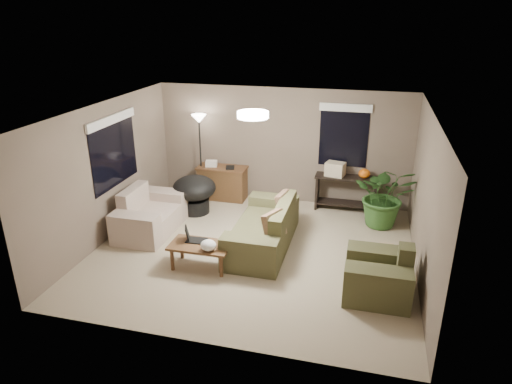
% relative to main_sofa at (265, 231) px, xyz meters
% --- Properties ---
extents(room_shell, '(5.50, 5.50, 5.50)m').
position_rel_main_sofa_xyz_m(room_shell, '(-0.16, -0.26, 0.96)').
color(room_shell, tan).
rests_on(room_shell, ground).
extents(main_sofa, '(0.95, 2.20, 0.85)m').
position_rel_main_sofa_xyz_m(main_sofa, '(0.00, 0.00, 0.00)').
color(main_sofa, brown).
rests_on(main_sofa, ground).
extents(throw_pillows, '(0.40, 1.39, 0.47)m').
position_rel_main_sofa_xyz_m(throw_pillows, '(0.26, -0.00, 0.36)').
color(throw_pillows, '#8C7251').
rests_on(throw_pillows, main_sofa).
extents(loveseat, '(0.90, 1.60, 0.85)m').
position_rel_main_sofa_xyz_m(loveseat, '(-2.31, 0.06, 0.00)').
color(loveseat, beige).
rests_on(loveseat, ground).
extents(armchair, '(0.95, 1.00, 0.85)m').
position_rel_main_sofa_xyz_m(armchair, '(1.98, -1.07, 0.00)').
color(armchair, '#494A2C').
rests_on(armchair, ground).
extents(coffee_table, '(1.00, 0.55, 0.42)m').
position_rel_main_sofa_xyz_m(coffee_table, '(-0.86, -0.99, 0.06)').
color(coffee_table, brown).
rests_on(coffee_table, ground).
extents(laptop, '(0.40, 0.25, 0.24)m').
position_rel_main_sofa_xyz_m(laptop, '(-1.03, -0.89, 0.19)').
color(laptop, black).
rests_on(laptop, coffee_table).
extents(plastic_bag, '(0.28, 0.26, 0.18)m').
position_rel_main_sofa_xyz_m(plastic_bag, '(-0.66, -1.14, 0.21)').
color(plastic_bag, white).
rests_on(plastic_bag, coffee_table).
extents(desk, '(1.10, 0.50, 0.75)m').
position_rel_main_sofa_xyz_m(desk, '(-1.45, 1.96, 0.08)').
color(desk, brown).
rests_on(desk, ground).
extents(desk_papers, '(0.71, 0.31, 0.12)m').
position_rel_main_sofa_xyz_m(desk_papers, '(-1.60, 1.95, 0.51)').
color(desk_papers, silver).
rests_on(desk_papers, desk).
extents(console_table, '(1.30, 0.40, 0.75)m').
position_rel_main_sofa_xyz_m(console_table, '(1.28, 2.00, 0.14)').
color(console_table, black).
rests_on(console_table, ground).
extents(pumpkin, '(0.29, 0.29, 0.19)m').
position_rel_main_sofa_xyz_m(pumpkin, '(1.63, 2.00, 0.55)').
color(pumpkin, orange).
rests_on(pumpkin, console_table).
extents(cardboard_box, '(0.44, 0.37, 0.29)m').
position_rel_main_sofa_xyz_m(cardboard_box, '(1.03, 2.00, 0.60)').
color(cardboard_box, beige).
rests_on(cardboard_box, console_table).
extents(papasan_chair, '(0.92, 0.92, 0.80)m').
position_rel_main_sofa_xyz_m(papasan_chair, '(-1.77, 1.09, 0.17)').
color(papasan_chair, black).
rests_on(papasan_chair, ground).
extents(floor_lamp, '(0.32, 0.32, 1.91)m').
position_rel_main_sofa_xyz_m(floor_lamp, '(-1.92, 1.90, 1.30)').
color(floor_lamp, black).
rests_on(floor_lamp, ground).
extents(ceiling_fixture, '(0.50, 0.50, 0.10)m').
position_rel_main_sofa_xyz_m(ceiling_fixture, '(-0.16, -0.26, 2.15)').
color(ceiling_fixture, white).
rests_on(ceiling_fixture, room_shell).
extents(houseplant, '(1.15, 1.28, 1.00)m').
position_rel_main_sofa_xyz_m(houseplant, '(2.06, 1.40, 0.20)').
color(houseplant, '#2D5923').
rests_on(houseplant, ground).
extents(cat_scratching_post, '(0.32, 0.32, 0.50)m').
position_rel_main_sofa_xyz_m(cat_scratching_post, '(2.08, -0.43, -0.08)').
color(cat_scratching_post, tan).
rests_on(cat_scratching_post, ground).
extents(window_left, '(0.05, 1.56, 1.33)m').
position_rel_main_sofa_xyz_m(window_left, '(-2.88, 0.04, 1.49)').
color(window_left, black).
rests_on(window_left, room_shell).
extents(window_back, '(1.06, 0.05, 1.33)m').
position_rel_main_sofa_xyz_m(window_back, '(1.14, 2.22, 1.49)').
color(window_back, black).
rests_on(window_back, room_shell).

